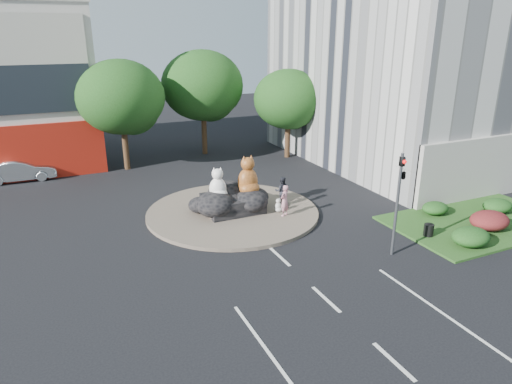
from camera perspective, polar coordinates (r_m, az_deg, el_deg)
ground at (r=18.89m, az=8.75°, el=-13.12°), size 120.00×120.00×0.00m
roundabout_island at (r=26.79m, az=-2.93°, el=-2.51°), size 10.00×10.00×0.20m
rock_plinth at (r=26.59m, az=-2.95°, el=-1.41°), size 3.20×2.60×0.90m
grass_verge at (r=28.39m, az=26.08°, el=-3.36°), size 10.00×6.00×0.12m
tree_left at (r=35.90m, az=-16.42°, el=10.90°), size 6.46×6.46×8.27m
tree_mid at (r=39.39m, az=-6.63°, el=12.69°), size 6.84×6.84×8.76m
tree_right at (r=38.23m, az=4.11°, el=11.16°), size 5.70×5.70×7.30m
hedge_near_green at (r=24.86m, az=25.26°, el=-5.09°), size 2.00×1.60×0.90m
hedge_red at (r=27.26m, az=27.15°, el=-3.18°), size 2.20×1.76×0.99m
hedge_mid_green at (r=30.02m, az=27.95°, el=-1.52°), size 1.80×1.44×0.81m
hedge_back_green at (r=28.25m, az=21.50°, el=-1.89°), size 1.60×1.28×0.72m
traffic_light at (r=21.73m, az=17.69°, el=1.15°), size 0.44×1.24×5.00m
street_lamp at (r=30.94m, az=21.27°, el=7.80°), size 2.34×0.22×8.06m
cat_white at (r=25.77m, az=-4.81°, el=1.12°), size 1.37×1.27×1.87m
cat_tabby at (r=26.41m, az=-1.04°, el=2.17°), size 1.44×1.26×2.33m
kitten_calico at (r=25.55m, az=-5.50°, el=-2.34°), size 0.73×0.72×0.92m
kitten_white at (r=26.46m, az=2.80°, el=-1.59°), size 0.61×0.57×0.83m
pedestrian_pink at (r=25.72m, az=3.59°, el=-1.07°), size 0.79×0.71×1.81m
pedestrian_dark at (r=27.33m, az=3.25°, el=0.12°), size 1.04×0.95×1.75m
parked_car at (r=36.54m, az=-27.39°, el=2.44°), size 4.80×1.80×1.57m
litter_bin at (r=25.20m, az=20.77°, el=-4.46°), size 0.61×0.61×0.63m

